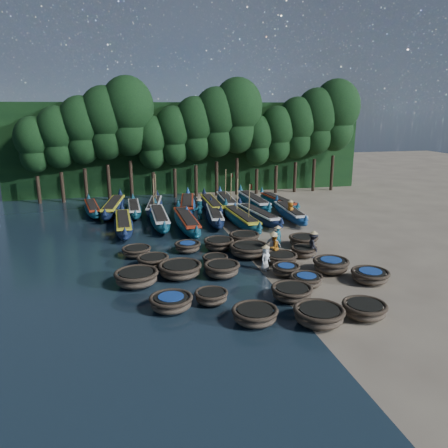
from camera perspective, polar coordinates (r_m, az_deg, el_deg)
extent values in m
plane|color=gray|center=(29.20, 2.84, -3.91)|extent=(120.00, 120.00, 0.00)
cube|color=black|center=(50.81, -4.52, 9.92)|extent=(40.00, 3.00, 10.00)
ellipsoid|color=brown|center=(20.16, 4.06, -11.96)|extent=(2.48, 2.48, 0.64)
torus|color=#382C21|center=(20.03, 4.07, -11.20)|extent=(2.12, 2.12, 0.19)
cylinder|color=black|center=(20.01, 4.08, -11.10)|extent=(1.62, 1.62, 0.06)
ellipsoid|color=brown|center=(20.43, 12.29, -11.79)|extent=(2.46, 2.46, 0.71)
torus|color=#382C21|center=(20.29, 12.34, -10.95)|extent=(2.33, 2.33, 0.22)
cylinder|color=black|center=(20.27, 12.35, -10.84)|extent=(1.77, 1.77, 0.06)
ellipsoid|color=brown|center=(21.60, 17.85, -10.77)|extent=(2.18, 2.18, 0.64)
torus|color=#382C21|center=(21.47, 17.91, -10.04)|extent=(2.08, 2.08, 0.20)
cylinder|color=black|center=(21.46, 17.92, -9.95)|extent=(1.58, 1.58, 0.06)
ellipsoid|color=brown|center=(21.42, -6.91, -10.32)|extent=(2.29, 2.29, 0.65)
torus|color=#382C21|center=(21.30, -6.94, -9.58)|extent=(2.12, 2.12, 0.20)
cylinder|color=black|center=(21.28, -6.94, -9.48)|extent=(1.62, 1.62, 0.06)
cylinder|color=navy|center=(21.26, -6.95, -9.38)|extent=(1.24, 1.24, 0.04)
ellipsoid|color=brown|center=(21.97, -1.66, -9.64)|extent=(1.75, 1.75, 0.59)
torus|color=#382C21|center=(21.85, -1.66, -8.99)|extent=(1.69, 1.69, 0.18)
cylinder|color=black|center=(21.84, -1.66, -8.90)|extent=(1.27, 1.27, 0.05)
ellipsoid|color=brown|center=(22.58, 8.84, -9.03)|extent=(2.43, 2.43, 0.64)
torus|color=#382C21|center=(22.46, 8.88, -8.33)|extent=(2.12, 2.12, 0.20)
cylinder|color=black|center=(22.44, 8.88, -8.24)|extent=(1.61, 1.61, 0.06)
ellipsoid|color=brown|center=(24.37, 10.69, -7.37)|extent=(2.01, 2.01, 0.57)
torus|color=#382C21|center=(24.27, 10.73, -6.78)|extent=(1.82, 1.82, 0.17)
cylinder|color=black|center=(24.26, 10.73, -6.71)|extent=(1.38, 1.38, 0.05)
cylinder|color=navy|center=(24.24, 10.73, -6.63)|extent=(1.06, 1.06, 0.03)
ellipsoid|color=brown|center=(25.76, 18.52, -6.60)|extent=(1.98, 1.98, 0.62)
torus|color=#382C21|center=(25.66, 18.58, -5.99)|extent=(2.12, 2.12, 0.19)
cylinder|color=black|center=(25.64, 18.58, -5.92)|extent=(1.62, 1.62, 0.06)
cylinder|color=navy|center=(25.63, 18.59, -5.84)|extent=(1.25, 1.25, 0.04)
ellipsoid|color=brown|center=(24.45, -11.35, -7.09)|extent=(2.79, 2.79, 0.76)
torus|color=#382C21|center=(24.32, -11.39, -6.31)|extent=(2.43, 2.43, 0.23)
cylinder|color=black|center=(24.30, -11.40, -6.21)|extent=(1.84, 1.84, 0.07)
ellipsoid|color=brown|center=(25.27, -5.75, -6.15)|extent=(3.00, 3.00, 0.73)
torus|color=#382C21|center=(25.14, -5.77, -5.42)|extent=(2.51, 2.51, 0.22)
cylinder|color=black|center=(25.13, -5.77, -5.33)|extent=(1.92, 1.92, 0.07)
ellipsoid|color=brown|center=(25.19, -0.28, -6.13)|extent=(2.52, 2.52, 0.74)
torus|color=#382C21|center=(25.07, -0.28, -5.39)|extent=(2.09, 2.09, 0.22)
cylinder|color=black|center=(25.05, -0.28, -5.29)|extent=(1.57, 1.57, 0.07)
ellipsoid|color=brown|center=(25.65, 8.08, -6.09)|extent=(1.89, 1.89, 0.57)
torus|color=#382C21|center=(25.56, 8.10, -5.54)|extent=(1.65, 1.65, 0.17)
cylinder|color=black|center=(25.55, 8.11, -5.46)|extent=(1.24, 1.24, 0.05)
cylinder|color=navy|center=(25.53, 8.11, -5.39)|extent=(0.95, 0.95, 0.03)
ellipsoid|color=brown|center=(26.59, 13.77, -5.43)|extent=(2.30, 2.30, 0.73)
torus|color=#382C21|center=(26.47, 13.82, -4.73)|extent=(2.14, 2.14, 0.22)
cylinder|color=black|center=(26.46, 13.82, -4.64)|extent=(1.61, 1.61, 0.07)
cylinder|color=navy|center=(26.44, 13.83, -4.55)|extent=(1.24, 1.24, 0.04)
ellipsoid|color=brown|center=(26.89, -9.26, -5.01)|extent=(1.98, 1.98, 0.68)
torus|color=#382C21|center=(26.78, -9.29, -4.36)|extent=(1.96, 1.96, 0.21)
cylinder|color=black|center=(26.77, -9.29, -4.28)|extent=(1.47, 1.47, 0.06)
ellipsoid|color=brown|center=(26.98, -1.16, -4.87)|extent=(1.47, 1.47, 0.56)
torus|color=#382C21|center=(26.89, -1.16, -4.34)|extent=(1.61, 1.61, 0.17)
cylinder|color=black|center=(26.88, -1.16, -4.27)|extent=(1.20, 1.20, 0.05)
ellipsoid|color=brown|center=(28.55, 3.28, -3.57)|extent=(2.61, 2.61, 0.75)
torus|color=#382C21|center=(28.44, 3.29, -2.90)|extent=(2.56, 2.56, 0.23)
cylinder|color=black|center=(28.42, 3.29, -2.81)|extent=(1.95, 1.95, 0.07)
ellipsoid|color=brown|center=(27.41, 7.48, -4.62)|extent=(2.34, 2.34, 0.62)
torus|color=#382C21|center=(27.32, 7.50, -4.05)|extent=(2.01, 2.01, 0.19)
cylinder|color=black|center=(27.30, 7.50, -3.97)|extent=(1.53, 1.53, 0.06)
ellipsoid|color=brown|center=(28.95, 10.38, -3.66)|extent=(2.04, 2.04, 0.62)
torus|color=#382C21|center=(28.86, 10.41, -3.12)|extent=(1.73, 1.73, 0.19)
cylinder|color=black|center=(28.85, 10.41, -3.05)|extent=(1.30, 1.30, 0.06)
ellipsoid|color=brown|center=(29.12, -11.34, -3.65)|extent=(2.06, 2.06, 0.57)
torus|color=#382C21|center=(29.04, -11.37, -3.15)|extent=(1.92, 1.92, 0.17)
cylinder|color=black|center=(29.03, -11.37, -3.08)|extent=(1.46, 1.46, 0.05)
ellipsoid|color=brown|center=(29.50, -4.78, -3.13)|extent=(1.86, 1.86, 0.60)
torus|color=#382C21|center=(29.42, -4.79, -2.61)|extent=(1.78, 1.78, 0.18)
cylinder|color=black|center=(29.41, -4.79, -2.54)|extent=(1.34, 1.34, 0.05)
cylinder|color=navy|center=(29.40, -4.79, -2.47)|extent=(1.03, 1.03, 0.04)
ellipsoid|color=brown|center=(29.82, -0.69, -2.77)|extent=(1.99, 1.99, 0.70)
torus|color=#382C21|center=(29.72, -0.69, -2.17)|extent=(2.08, 2.08, 0.21)
cylinder|color=black|center=(29.71, -0.69, -2.09)|extent=(1.56, 1.56, 0.06)
ellipsoid|color=brown|center=(31.10, 2.66, -2.02)|extent=(2.09, 2.09, 0.71)
torus|color=#382C21|center=(31.00, 2.67, -1.43)|extent=(2.19, 2.19, 0.22)
cylinder|color=black|center=(30.99, 2.67, -1.36)|extent=(1.66, 1.66, 0.06)
ellipsoid|color=brown|center=(30.95, 10.32, -2.34)|extent=(2.32, 2.32, 0.72)
torus|color=#382C21|center=(30.85, 10.35, -1.74)|extent=(2.07, 2.07, 0.22)
cylinder|color=black|center=(30.84, 10.36, -1.67)|extent=(1.55, 1.55, 0.07)
ellipsoid|color=#0E1D35|center=(35.30, -12.99, -0.06)|extent=(1.62, 8.28, 1.03)
cone|color=#0E1D35|center=(39.05, -13.21, 2.37)|extent=(0.45, 0.45, 0.62)
cone|color=#0E1D35|center=(31.25, -12.84, -0.82)|extent=(0.45, 0.45, 0.52)
cube|color=yellow|center=(35.19, -13.03, 0.62)|extent=(1.19, 6.41, 0.12)
cube|color=black|center=(35.17, -13.04, 0.75)|extent=(0.90, 5.58, 0.10)
ellipsoid|color=#0F4A5A|center=(36.48, -8.43, 0.68)|extent=(1.56, 8.51, 1.06)
cone|color=#0F4A5A|center=(40.36, -9.01, 3.04)|extent=(0.47, 0.47, 0.64)
cone|color=#0F4A5A|center=(32.32, -7.79, 0.01)|extent=(0.47, 0.47, 0.53)
cube|color=silver|center=(36.38, -8.46, 1.36)|extent=(1.14, 6.60, 0.13)
cube|color=black|center=(36.36, -8.46, 1.49)|extent=(0.85, 5.74, 0.11)
ellipsoid|color=#0F4A5A|center=(35.02, -4.91, 0.20)|extent=(1.76, 8.75, 1.09)
cone|color=#0F4A5A|center=(38.94, -5.99, 2.75)|extent=(0.48, 0.48, 0.65)
cone|color=#0F4A5A|center=(30.81, -3.60, -0.57)|extent=(0.48, 0.48, 0.54)
cube|color=#A82D14|center=(34.90, -4.93, 0.93)|extent=(1.29, 6.78, 0.13)
cube|color=black|center=(34.88, -4.93, 1.07)|extent=(0.98, 5.90, 0.11)
ellipsoid|color=#0E1D35|center=(37.20, -1.22, 1.04)|extent=(2.27, 7.85, 0.97)
cone|color=#0E1D35|center=(40.73, -1.74, 3.17)|extent=(0.43, 0.43, 0.58)
cone|color=#0E1D35|center=(33.42, -0.60, 0.46)|extent=(0.43, 0.43, 0.48)
cube|color=silver|center=(37.11, -1.22, 1.65)|extent=(1.69, 6.08, 0.12)
cube|color=black|center=(37.09, -1.22, 1.77)|extent=(1.35, 5.28, 0.10)
ellipsoid|color=#0F4A5A|center=(35.84, 2.21, 0.58)|extent=(2.10, 8.62, 1.07)
cone|color=#0F4A5A|center=(39.53, 0.24, 2.98)|extent=(0.47, 0.47, 0.64)
cone|color=#0F4A5A|center=(31.91, 4.68, -0.09)|extent=(0.47, 0.47, 0.53)
cube|color=yellow|center=(35.74, 2.22, 1.27)|extent=(1.55, 6.67, 0.13)
cube|color=black|center=(35.72, 2.22, 1.40)|extent=(1.21, 5.80, 0.11)
cylinder|color=#997F4C|center=(36.68, 1.74, 3.65)|extent=(0.07, 0.25, 2.99)
cylinder|color=#997F4C|center=(34.02, 3.30, 2.73)|extent=(0.07, 0.25, 2.99)
plane|color=red|center=(33.83, 3.58, 4.90)|extent=(0.00, 0.37, 0.37)
ellipsoid|color=#0E1D35|center=(37.20, 4.53, 1.03)|extent=(2.65, 8.20, 1.01)
cone|color=#0E1D35|center=(40.52, 2.08, 3.18)|extent=(0.44, 0.44, 0.61)
cone|color=#0E1D35|center=(33.68, 7.51, 0.52)|extent=(0.44, 0.44, 0.50)
cube|color=silver|center=(37.10, 4.54, 1.66)|extent=(1.99, 6.35, 0.12)
cube|color=black|center=(37.08, 4.54, 1.78)|extent=(1.60, 5.51, 0.10)
ellipsoid|color=navy|center=(38.49, 8.59, 1.36)|extent=(1.80, 7.95, 0.99)
cone|color=navy|center=(41.91, 6.92, 3.43)|extent=(0.43, 0.43, 0.59)
cone|color=navy|center=(34.84, 10.66, 0.84)|extent=(0.43, 0.43, 0.49)
cube|color=silver|center=(38.39, 8.61, 1.96)|extent=(1.33, 6.16, 0.12)
cube|color=black|center=(38.37, 8.61, 2.08)|extent=(1.02, 5.36, 0.10)
ellipsoid|color=#0F4A5A|center=(41.76, -16.82, 1.88)|extent=(2.31, 7.22, 0.89)
cone|color=#0F4A5A|center=(45.03, -17.29, 3.52)|extent=(0.39, 0.39, 0.53)
cone|color=#0F4A5A|center=(38.27, -16.39, 1.58)|extent=(0.39, 0.39, 0.44)
cube|color=#A82D14|center=(41.68, -16.86, 2.38)|extent=(1.73, 5.59, 0.11)
cube|color=black|center=(41.66, -16.87, 2.48)|extent=(1.39, 4.85, 0.09)
ellipsoid|color=#0E1D35|center=(41.32, -14.22, 2.08)|extent=(2.88, 8.90, 1.10)
cone|color=#0E1D35|center=(45.31, -13.42, 4.16)|extent=(0.48, 0.48, 0.66)
cone|color=#0E1D35|center=(37.08, -15.34, 1.60)|extent=(0.48, 0.48, 0.55)
cube|color=yellow|center=(41.22, -14.26, 2.71)|extent=(2.16, 6.89, 0.13)
cube|color=black|center=(41.21, -14.27, 2.82)|extent=(1.73, 5.98, 0.11)
ellipsoid|color=#0F4A5A|center=(40.69, -11.65, 1.90)|extent=(1.31, 7.21, 0.90)
cone|color=#0F4A5A|center=(44.01, -11.84, 3.64)|extent=(0.40, 0.40, 0.54)
cone|color=#0F4A5A|center=(37.15, -11.51, 1.52)|extent=(0.40, 0.40, 0.45)
cube|color=silver|center=(40.61, -11.68, 2.42)|extent=(0.95, 5.59, 0.11)
cube|color=black|center=(40.59, -11.68, 2.52)|extent=(0.71, 4.87, 0.09)
ellipsoid|color=#0E1D35|center=(41.28, -9.07, 2.25)|extent=(2.60, 7.85, 0.97)
cone|color=#0E1D35|center=(44.83, -8.71, 4.09)|extent=(0.42, 0.42, 0.58)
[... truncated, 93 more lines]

